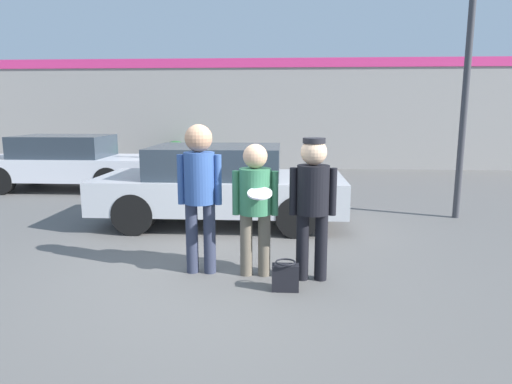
# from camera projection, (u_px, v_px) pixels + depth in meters

# --- Properties ---
(ground_plane) EXTENTS (56.00, 56.00, 0.00)m
(ground_plane) POSITION_uv_depth(u_px,v_px,m) (224.00, 272.00, 5.71)
(ground_plane) COLOR #5B5956
(storefront_building) EXTENTS (24.00, 0.22, 3.66)m
(storefront_building) POSITION_uv_depth(u_px,v_px,m) (263.00, 114.00, 15.38)
(storefront_building) COLOR gray
(storefront_building) RESTS_ON ground
(person_left) EXTENTS (0.54, 0.37, 1.84)m
(person_left) POSITION_uv_depth(u_px,v_px,m) (200.00, 184.00, 5.51)
(person_left) COLOR #2D3347
(person_left) RESTS_ON ground
(person_middle_with_frisbee) EXTENTS (0.55, 0.61, 1.61)m
(person_middle_with_frisbee) POSITION_uv_depth(u_px,v_px,m) (255.00, 198.00, 5.45)
(person_middle_with_frisbee) COLOR #665B4C
(person_middle_with_frisbee) RESTS_ON ground
(person_right) EXTENTS (0.55, 0.38, 1.69)m
(person_right) POSITION_uv_depth(u_px,v_px,m) (313.00, 196.00, 5.30)
(person_right) COLOR black
(person_right) RESTS_ON ground
(parked_car_near) EXTENTS (4.26, 1.92, 1.38)m
(parked_car_near) POSITION_uv_depth(u_px,v_px,m) (220.00, 184.00, 8.06)
(parked_car_near) COLOR #B7BABF
(parked_car_near) RESTS_ON ground
(parked_car_far) EXTENTS (4.25, 1.77, 1.36)m
(parked_car_far) POSITION_uv_depth(u_px,v_px,m) (67.00, 162.00, 11.47)
(parked_car_far) COLOR silver
(parked_car_far) RESTS_ON ground
(street_lamp) EXTENTS (1.33, 0.35, 6.14)m
(street_lamp) POSITION_uv_depth(u_px,v_px,m) (485.00, 8.00, 7.90)
(street_lamp) COLOR #38383D
(street_lamp) RESTS_ON ground
(shrub) EXTENTS (0.98, 0.98, 0.98)m
(shrub) POSITION_uv_depth(u_px,v_px,m) (176.00, 155.00, 15.13)
(shrub) COLOR #285B2D
(shrub) RESTS_ON ground
(handbag) EXTENTS (0.30, 0.23, 0.34)m
(handbag) POSITION_uv_depth(u_px,v_px,m) (285.00, 276.00, 5.11)
(handbag) COLOR black
(handbag) RESTS_ON ground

